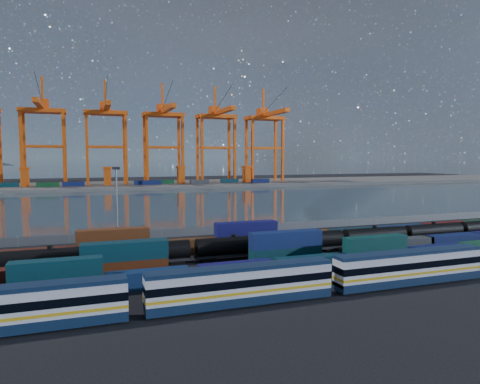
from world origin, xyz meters
name	(u,v)px	position (x,y,z in m)	size (l,w,h in m)	color
ground	(294,258)	(0.00, 0.00, 0.00)	(700.00, 700.00, 0.00)	black
harbor_water	(180,202)	(0.00, 105.00, 0.01)	(700.00, 700.00, 0.00)	#324149
far_quay	(147,185)	(0.00, 210.00, 1.00)	(700.00, 70.00, 2.00)	#514F4C
distant_mountains	(115,103)	(63.02, 1600.00, 220.29)	(2470.00, 1100.00, 520.00)	#1E2630
passenger_train	(242,286)	(-17.88, -21.07, 2.57)	(76.12, 2.98, 5.11)	silver
container_row_south	(215,269)	(-18.12, -9.64, 1.81)	(140.45, 2.38, 5.08)	#3D4042
container_row_mid	(231,256)	(-13.44, -3.26, 1.99)	(129.77, 2.66, 5.68)	#45474B
container_row_north	(260,239)	(-2.61, 10.13, 1.86)	(129.87, 2.62, 5.59)	navy
tanker_string	(342,238)	(12.49, 3.10, 2.27)	(123.20, 3.16, 4.52)	black
waterfront_fence	(243,229)	(0.00, 28.00, 1.00)	(160.12, 0.12, 2.20)	#595B5E
yard_light_mast	(117,200)	(-30.00, 26.00, 9.30)	(1.60, 0.40, 16.60)	slate
gantry_cranes	(135,122)	(-7.50, 203.25, 40.47)	(200.39, 48.75, 66.01)	#E65310
quay_containers	(132,183)	(-11.00, 195.46, 3.30)	(172.58, 10.99, 2.60)	navy
straddle_carriers	(145,175)	(-2.50, 200.00, 7.82)	(140.00, 7.00, 11.10)	#E65310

